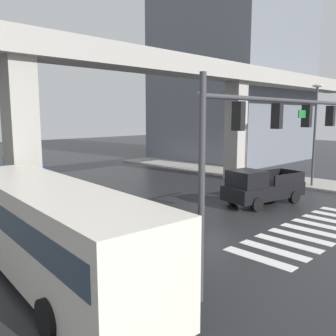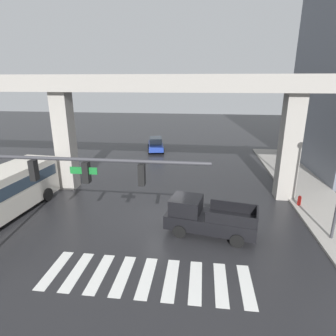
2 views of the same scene
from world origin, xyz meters
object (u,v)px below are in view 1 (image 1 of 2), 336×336
at_px(street_lamp_near_corner, 315,123).
at_px(street_lamp_mid_block, 201,122).
at_px(sedan_blue, 20,167).
at_px(traffic_signal_mast, 274,129).
at_px(city_bus, 49,225).
at_px(pickup_truck, 261,188).
at_px(fire_hydrant, 257,175).

height_order(street_lamp_near_corner, street_lamp_mid_block, same).
distance_m(sedan_blue, traffic_signal_mast, 24.20).
bearing_deg(city_bus, traffic_signal_mast, -35.35).
height_order(sedan_blue, street_lamp_near_corner, street_lamp_near_corner).
xyz_separation_m(city_bus, sedan_blue, (6.98, 19.65, -0.87)).
bearing_deg(pickup_truck, street_lamp_near_corner, 0.60).
bearing_deg(street_lamp_near_corner, sedan_blue, 124.41).
bearing_deg(fire_hydrant, city_bus, -166.25).
relative_size(pickup_truck, street_lamp_near_corner, 0.74).
bearing_deg(city_bus, fire_hydrant, 13.75).
bearing_deg(street_lamp_near_corner, traffic_signal_mast, -161.30).
distance_m(street_lamp_mid_block, fire_hydrant, 7.47).
bearing_deg(street_lamp_mid_block, street_lamp_near_corner, -90.00).
bearing_deg(street_lamp_mid_block, sedan_blue, 146.63).
bearing_deg(fire_hydrant, pickup_truck, -146.55).
height_order(street_lamp_near_corner, fire_hydrant, street_lamp_near_corner).
height_order(sedan_blue, street_lamp_mid_block, street_lamp_mid_block).
bearing_deg(pickup_truck, city_bus, -177.95).
relative_size(traffic_signal_mast, street_lamp_near_corner, 1.50).
relative_size(city_bus, street_lamp_near_corner, 1.51).
xyz_separation_m(city_bus, traffic_signal_mast, (5.97, -4.23, 2.94)).
distance_m(sedan_blue, fire_hydrant, 19.53).
xyz_separation_m(traffic_signal_mast, street_lamp_mid_block, (14.10, 15.26, -0.11)).
xyz_separation_m(sedan_blue, street_lamp_near_corner, (13.09, -19.11, 3.70)).
relative_size(city_bus, sedan_blue, 2.40).
relative_size(pickup_truck, sedan_blue, 1.18).
relative_size(pickup_truck, street_lamp_mid_block, 0.74).
bearing_deg(sedan_blue, fire_hydrant, -49.46).
bearing_deg(pickup_truck, sedan_blue, 107.68).
bearing_deg(city_bus, sedan_blue, 70.45).
xyz_separation_m(traffic_signal_mast, fire_hydrant, (13.70, 9.04, -4.23)).
height_order(city_bus, fire_hydrant, city_bus).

